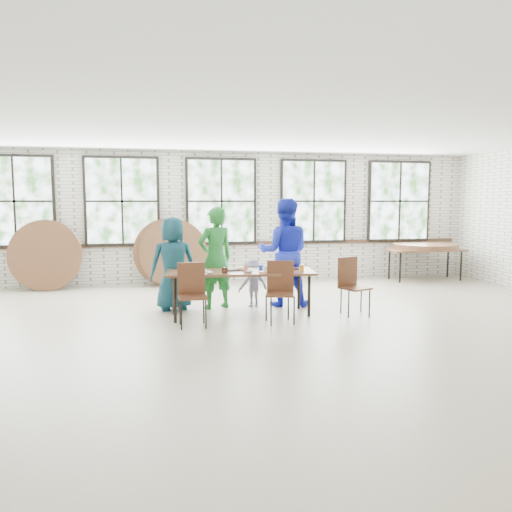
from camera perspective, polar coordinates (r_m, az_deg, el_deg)
The scene contains 13 objects.
room at distance 11.49m, azimuth -3.98°, elevation 6.03°, with size 12.00×12.00×12.00m.
dining_table at distance 8.17m, azimuth -1.77°, elevation -2.08°, with size 2.47×1.03×0.74m.
chair_near_left at distance 7.61m, azimuth -7.34°, elevation -3.74°, with size 0.42×0.41×0.95m.
chair_near_right at distance 7.79m, azimuth 2.78°, elevation -3.47°, with size 0.51×0.50×0.95m.
chair_spare at distance 8.45m, azimuth 10.84°, elevation -2.81°, with size 0.54×0.53×0.95m.
adult_teal at distance 8.69m, azimuth -9.45°, elevation -0.87°, with size 0.79×0.51×1.62m, color #184F5E.
adult_green at distance 8.74m, azimuth -4.66°, elevation -0.22°, with size 0.65×0.43×1.78m, color #207A2E.
toddler at distance 8.90m, azimuth -0.34°, elevation -3.10°, with size 0.55×0.32×0.85m, color #171647.
adult_blue at distance 8.96m, azimuth 3.26°, elevation 0.42°, with size 0.94×0.73×1.93m, color #1D2DCB.
storage_table at distance 12.54m, azimuth 18.78°, elevation 0.50°, with size 1.82×0.80×0.74m.
tabletop_clutter at distance 8.16m, azimuth -1.19°, elevation -1.55°, with size 2.03×0.59×0.11m.
round_tops_stacked at distance 12.53m, azimuth 18.80°, elevation 1.04°, with size 1.50×1.50×0.13m.
round_tops_leaning at distance 11.21m, azimuth -16.41°, elevation 0.18°, with size 4.18×0.39×1.49m.
Camera 1 is at (-1.48, -6.96, 1.88)m, focal length 35.00 mm.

